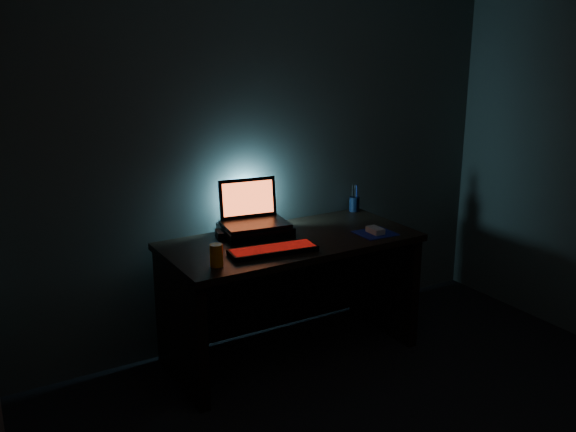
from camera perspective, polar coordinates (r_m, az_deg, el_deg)
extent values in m
cube|color=#4A5551|center=(3.97, -2.57, 6.33)|extent=(3.50, 0.00, 2.50)
cube|color=black|center=(3.78, 0.25, -2.32)|extent=(1.50, 0.70, 0.04)
cube|color=black|center=(3.64, -9.55, -9.72)|extent=(0.06, 0.64, 0.71)
cube|color=black|center=(4.29, 8.44, -5.51)|extent=(0.06, 0.64, 0.71)
cube|color=black|center=(4.18, -2.09, -5.96)|extent=(1.38, 0.02, 0.65)
cube|color=black|center=(3.84, -2.92, -1.26)|extent=(0.44, 0.35, 0.06)
cube|color=black|center=(3.83, -2.93, -0.70)|extent=(0.41, 0.31, 0.02)
cube|color=black|center=(3.91, -3.60, 1.62)|extent=(0.36, 0.10, 0.24)
cube|color=#F64A19|center=(3.90, -3.56, 1.59)|extent=(0.32, 0.08, 0.20)
cube|color=black|center=(3.54, -1.34, -3.06)|extent=(0.51, 0.22, 0.03)
cube|color=red|center=(3.53, -1.35, -2.83)|extent=(0.48, 0.19, 0.00)
cube|color=navy|center=(3.90, 7.76, -1.53)|extent=(0.22, 0.21, 0.00)
cube|color=#999A9F|center=(3.90, 7.77, -1.26)|extent=(0.07, 0.11, 0.03)
cylinder|color=black|center=(4.36, 5.92, 1.07)|extent=(0.09, 0.09, 0.10)
cylinder|color=orange|center=(3.34, -6.38, -3.49)|extent=(0.07, 0.07, 0.12)
cube|color=black|center=(3.80, -5.36, -1.61)|extent=(0.16, 0.14, 0.05)
sphere|color=#FF0C07|center=(3.75, -5.19, -1.85)|extent=(0.01, 0.01, 0.01)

